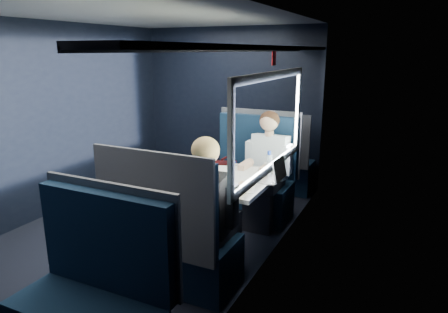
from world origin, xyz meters
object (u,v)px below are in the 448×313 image
at_px(table, 236,186).
at_px(seat_bay_far, 173,243).
at_px(seat_bay_near, 250,182).
at_px(laptop, 273,174).
at_px(seat_row_front, 275,163).
at_px(man, 267,164).
at_px(woman, 209,205).
at_px(seat_row_back, 94,305).
at_px(bottle_small, 269,163).
at_px(cup, 267,167).

relative_size(table, seat_bay_far, 0.79).
bearing_deg(seat_bay_near, laptop, -54.96).
xyz_separation_m(seat_row_front, laptop, (0.53, -1.70, 0.39)).
relative_size(seat_row_front, man, 0.88).
bearing_deg(seat_bay_near, seat_bay_far, -89.69).
distance_m(seat_bay_near, woman, 1.63).
bearing_deg(seat_row_back, bottle_small, 79.25).
bearing_deg(table, laptop, 16.24).
height_order(man, woman, same).
xyz_separation_m(woman, laptop, (0.28, 0.81, 0.08)).
height_order(seat_row_front, woman, woman).
relative_size(seat_bay_far, bottle_small, 5.44).
bearing_deg(man, table, -95.52).
distance_m(table, man, 0.70).
bearing_deg(seat_row_back, woman, 77.07).
bearing_deg(bottle_small, cup, 131.06).
distance_m(table, woman, 0.71).
bearing_deg(seat_row_front, man, -77.17).
xyz_separation_m(seat_row_front, woman, (0.25, -2.50, 0.32)).
bearing_deg(woman, seat_bay_far, -146.18).
bearing_deg(bottle_small, seat_bay_far, -108.53).
height_order(table, seat_row_front, seat_row_front).
distance_m(woman, bottle_small, 1.05).
height_order(table, seat_bay_far, seat_bay_far).
relative_size(woman, laptop, 4.21).
relative_size(seat_bay_far, cup, 14.04).
bearing_deg(cup, seat_bay_near, 127.04).
xyz_separation_m(woman, cup, (0.12, 1.07, 0.06)).
bearing_deg(woman, laptop, 70.93).
xyz_separation_m(bottle_small, cup, (-0.03, 0.04, -0.06)).
relative_size(table, seat_row_back, 0.86).
bearing_deg(laptop, seat_row_front, 107.34).
bearing_deg(bottle_small, laptop, -60.97).
relative_size(table, seat_row_front, 0.86).
height_order(man, bottle_small, man).
distance_m(table, seat_row_front, 1.82).
height_order(man, laptop, man).
relative_size(seat_bay_near, seat_bay_far, 1.00).
relative_size(man, bottle_small, 5.71).
height_order(seat_row_back, cup, seat_row_back).
xyz_separation_m(seat_row_front, bottle_small, (0.40, -1.47, 0.43)).
relative_size(seat_bay_far, woman, 0.95).
height_order(bottle_small, cup, bottle_small).
xyz_separation_m(seat_row_front, man, (0.25, -1.10, 0.31)).
distance_m(seat_row_back, bottle_small, 2.21).
xyz_separation_m(seat_bay_near, woman, (0.26, -1.58, 0.31)).
distance_m(man, cup, 0.36).
bearing_deg(man, bottle_small, -67.51).
distance_m(seat_row_back, cup, 2.23).
distance_m(seat_bay_far, bottle_small, 1.34).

